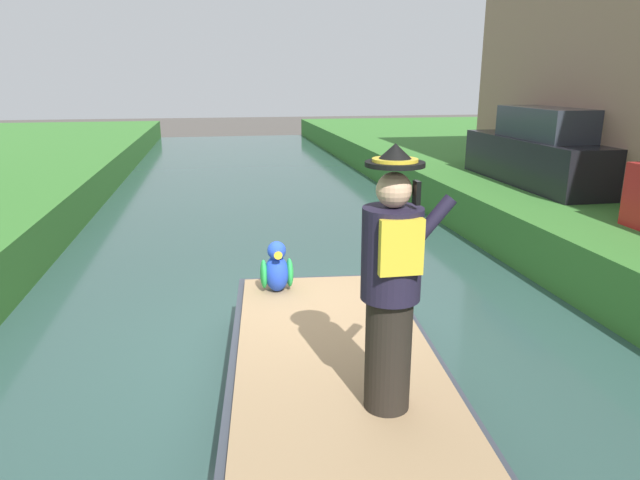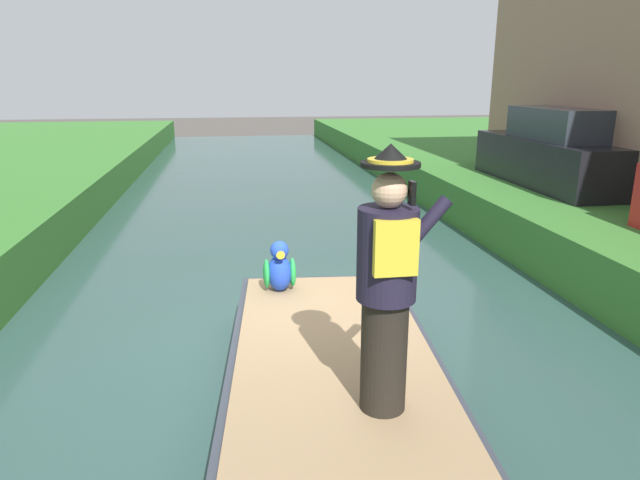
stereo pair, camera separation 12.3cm
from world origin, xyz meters
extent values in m
plane|color=#4C4742|center=(0.00, 0.00, 0.00)|extent=(80.00, 80.00, 0.00)
cube|color=#2D4C47|center=(0.00, 0.00, 0.05)|extent=(7.10, 48.00, 0.10)
cube|color=#333842|center=(0.00, -1.34, 0.38)|extent=(2.17, 4.34, 0.56)
cube|color=#997A56|center=(0.00, -1.34, 0.69)|extent=(1.99, 4.00, 0.05)
cylinder|color=black|center=(0.19, -2.15, 1.12)|extent=(0.32, 0.32, 0.82)
cylinder|color=black|center=(0.19, -2.15, 1.84)|extent=(0.40, 0.40, 0.62)
cube|color=gold|center=(0.19, -2.34, 1.94)|extent=(0.28, 0.06, 0.36)
sphere|color=#DBA884|center=(0.19, -2.15, 2.27)|extent=(0.23, 0.23, 0.23)
cylinder|color=black|center=(0.19, -2.15, 2.43)|extent=(0.38, 0.38, 0.03)
cone|color=black|center=(0.19, -2.15, 2.50)|extent=(0.26, 0.26, 0.12)
cylinder|color=gold|center=(0.19, -2.15, 2.46)|extent=(0.29, 0.29, 0.02)
cylinder|color=black|center=(0.41, -2.19, 2.02)|extent=(0.38, 0.09, 0.43)
cube|color=black|center=(0.32, -2.21, 2.26)|extent=(0.03, 0.08, 0.15)
ellipsoid|color=blue|center=(-0.32, 0.25, 0.91)|extent=(0.26, 0.32, 0.40)
sphere|color=blue|center=(-0.32, 0.21, 1.18)|extent=(0.20, 0.20, 0.20)
cone|color=yellow|center=(-0.32, 0.11, 1.17)|extent=(0.09, 0.09, 0.09)
ellipsoid|color=green|center=(-0.46, 0.25, 0.91)|extent=(0.08, 0.20, 0.32)
ellipsoid|color=green|center=(-0.18, 0.25, 0.91)|extent=(0.08, 0.20, 0.32)
cube|color=black|center=(5.63, 4.75, 1.36)|extent=(1.72, 4.01, 0.90)
cube|color=#2D333D|center=(5.63, 4.55, 2.11)|extent=(1.46, 2.21, 0.60)
camera|label=1|loc=(-0.91, -5.54, 2.95)|focal=31.74mm
camera|label=2|loc=(-0.79, -5.56, 2.95)|focal=31.74mm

